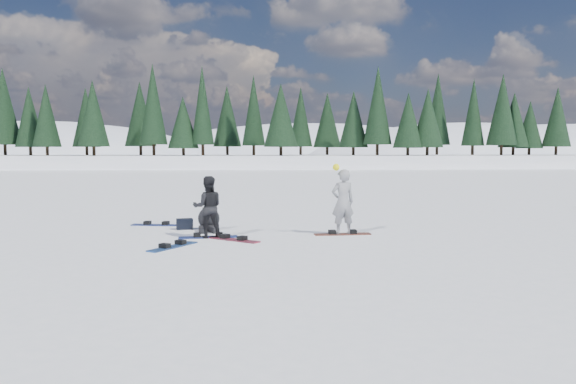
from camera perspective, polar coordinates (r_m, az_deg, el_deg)
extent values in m
plane|color=white|center=(14.43, 3.80, -4.67)|extent=(420.00, 420.00, 0.00)
cube|color=white|center=(69.23, -2.02, 1.68)|extent=(90.00, 14.00, 5.00)
ellipsoid|color=white|center=(196.99, -23.78, -0.61)|extent=(143.00, 110.00, 49.50)
ellipsoid|color=white|center=(215.90, 2.27, -0.10)|extent=(182.00, 140.00, 53.20)
ellipsoid|color=white|center=(228.95, 25.71, -0.08)|extent=(156.00, 120.00, 50.40)
ellipsoid|color=white|center=(176.00, 17.04, -0.57)|extent=(117.00, 90.00, 45.00)
cone|color=black|center=(75.45, -27.21, 6.17)|extent=(3.20, 3.20, 7.50)
cone|color=black|center=(74.29, -25.05, 6.28)|extent=(3.20, 3.20, 7.50)
cone|color=black|center=(73.24, -22.82, 6.38)|extent=(3.20, 3.20, 7.50)
cone|color=black|center=(72.30, -20.54, 6.48)|extent=(3.20, 3.20, 7.50)
cone|color=black|center=(71.48, -18.19, 6.56)|extent=(3.20, 3.20, 7.50)
cone|color=black|center=(70.78, -15.79, 6.64)|extent=(3.20, 3.20, 7.50)
cone|color=black|center=(70.20, -13.35, 6.71)|extent=(3.20, 3.20, 7.50)
cone|color=black|center=(69.75, -10.87, 6.76)|extent=(3.20, 3.20, 7.50)
cone|color=black|center=(69.44, -8.36, 6.81)|extent=(3.20, 3.20, 7.50)
cone|color=black|center=(69.25, -5.84, 6.84)|extent=(3.20, 3.20, 7.50)
cone|color=black|center=(69.20, -3.31, 6.85)|extent=(3.20, 3.20, 7.50)
cone|color=black|center=(69.28, -0.77, 6.86)|extent=(3.20, 3.20, 7.50)
cone|color=black|center=(69.49, 1.75, 6.85)|extent=(3.20, 3.20, 7.50)
cone|color=black|center=(69.83, 4.25, 6.83)|extent=(3.20, 3.20, 7.50)
cone|color=black|center=(70.31, 6.72, 6.79)|extent=(3.20, 3.20, 7.50)
cone|color=black|center=(70.91, 9.16, 6.75)|extent=(3.20, 3.20, 7.50)
cone|color=black|center=(71.64, 11.55, 6.69)|extent=(3.20, 3.20, 7.50)
cone|color=black|center=(72.48, 13.88, 6.62)|extent=(3.20, 3.20, 7.50)
cone|color=black|center=(73.45, 16.16, 6.55)|extent=(3.20, 3.20, 7.50)
cone|color=black|center=(74.52, 18.38, 6.46)|extent=(3.20, 3.20, 7.50)
cone|color=black|center=(75.70, 20.53, 6.37)|extent=(3.20, 3.20, 7.50)
cone|color=black|center=(76.99, 22.61, 6.28)|extent=(3.20, 3.20, 7.50)
cone|color=black|center=(78.37, 24.61, 6.18)|extent=(3.20, 3.20, 7.50)
cone|color=black|center=(79.84, 26.55, 6.07)|extent=(3.20, 3.20, 7.50)
imported|color=#9A9B9F|center=(14.88, 5.58, -1.03)|extent=(0.72, 0.56, 1.74)
sphere|color=#FFF60D|center=(14.67, 4.91, 2.53)|extent=(0.18, 0.18, 0.18)
imported|color=black|center=(14.46, -8.15, -1.52)|extent=(0.84, 0.69, 1.58)
ellipsoid|color=black|center=(15.88, -8.05, -2.67)|extent=(0.72, 0.66, 0.63)
sphere|color=black|center=(15.83, -8.07, -1.27)|extent=(0.24, 0.24, 0.24)
cube|color=black|center=(15.45, -7.61, -3.80)|extent=(0.37, 0.57, 0.16)
cube|color=black|center=(15.48, -8.73, -3.80)|extent=(0.23, 0.57, 0.16)
cube|color=black|center=(16.17, -10.47, -3.22)|extent=(0.50, 0.39, 0.30)
cube|color=brown|center=(14.99, 5.56, -4.29)|extent=(1.52, 0.39, 0.03)
cube|color=navy|center=(14.56, -8.12, -4.56)|extent=(1.52, 0.45, 0.03)
cube|color=maroon|center=(14.08, -5.57, -4.85)|extent=(1.36, 1.14, 0.03)
cube|color=navy|center=(17.15, -13.21, -3.28)|extent=(1.53, 0.51, 0.03)
cube|color=navy|center=(13.31, -11.62, -5.46)|extent=(1.03, 1.42, 0.03)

